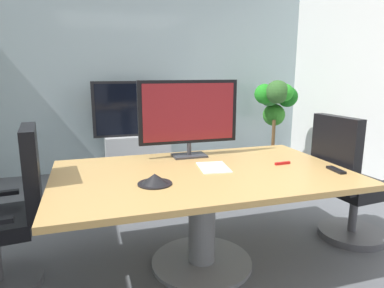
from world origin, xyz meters
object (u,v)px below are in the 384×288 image
wall_display_unit (138,143)px  conference_phone (155,180)px  office_chair_left (8,223)px  tv_monitor (189,114)px  conference_table (202,194)px  potted_plant (275,110)px  remote_control (336,170)px  office_chair_right (347,189)px

wall_display_unit → conference_phone: bearing=-95.7°
office_chair_left → tv_monitor: bearing=97.2°
conference_table → potted_plant: 2.89m
wall_display_unit → remote_control: bearing=-69.8°
conference_table → office_chair_right: (1.31, 0.01, -0.11)m
office_chair_right → remote_control: office_chair_right is taller
tv_monitor → conference_phone: bearing=-123.1°
office_chair_left → remote_control: bearing=73.3°
potted_plant → conference_table: bearing=-130.7°
office_chair_left → office_chair_right: bearing=81.1°
conference_phone → remote_control: 1.31m
conference_table → office_chair_right: 1.32m
office_chair_right → conference_phone: office_chair_right is taller
office_chair_left → tv_monitor: 1.52m
remote_control → tv_monitor: bearing=144.7°
office_chair_left → wall_display_unit: size_ratio=0.83×
potted_plant → remote_control: 2.63m
conference_phone → remote_control: size_ratio=1.29×
conference_table → tv_monitor: (0.03, 0.46, 0.53)m
office_chair_left → remote_control: size_ratio=6.41×
remote_control → conference_phone: bearing=-180.0°
office_chair_left → wall_display_unit: (1.20, 2.39, -0.01)m
office_chair_right → wall_display_unit: bearing=24.3°
conference_table → office_chair_right: size_ratio=1.91×
potted_plant → wall_display_unit: bearing=170.0°
conference_table → conference_phone: size_ratio=9.47×
conference_phone → office_chair_left: bearing=161.3°
office_chair_right → conference_phone: bearing=91.3°
office_chair_right → wall_display_unit: (-1.42, 2.51, -0.01)m
office_chair_left → remote_control: 2.29m
office_chair_right → remote_control: (-0.39, -0.29, 0.29)m
office_chair_left → remote_control: (2.24, -0.41, 0.29)m
office_chair_right → remote_control: 0.56m
office_chair_left → wall_display_unit: wall_display_unit is taller
remote_control → potted_plant: bearing=73.2°
conference_table → office_chair_left: office_chair_left is taller
conference_table → tv_monitor: 0.70m
potted_plant → conference_phone: (-2.25, -2.36, -0.12)m
office_chair_left → office_chair_right: 2.63m
conference_table → conference_phone: bearing=-154.5°
office_chair_right → wall_display_unit: wall_display_unit is taller
conference_table → potted_plant: size_ratio=1.58×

